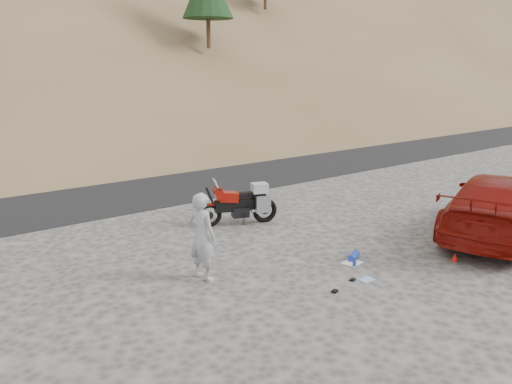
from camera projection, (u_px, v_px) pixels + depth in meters
ground at (266, 269)px, 10.49m from camera, size 140.00×140.00×0.00m
road at (108, 188)px, 17.46m from camera, size 120.00×7.00×0.05m
motorcycle at (242, 204)px, 13.34m from camera, size 2.12×1.05×1.31m
man at (203, 278)px, 10.02m from camera, size 0.57×0.73×1.78m
red_car at (495, 235)px, 12.62m from camera, size 5.73×3.80×1.54m
gear_white_cloth at (352, 263)px, 10.80m from camera, size 0.46×0.42×0.01m
gear_blue_mat at (354, 256)px, 10.99m from camera, size 0.42×0.30×0.16m
gear_bottle at (355, 262)px, 10.59m from camera, size 0.08×0.08×0.21m
gear_funnel at (455, 257)px, 10.89m from camera, size 0.17×0.17×0.19m
gear_glove_a at (353, 280)px, 9.91m from camera, size 0.14×0.11×0.03m
gear_glove_b at (335, 291)px, 9.40m from camera, size 0.14×0.12×0.04m
gear_blue_cloth at (367, 279)px, 9.95m from camera, size 0.31×0.24×0.01m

